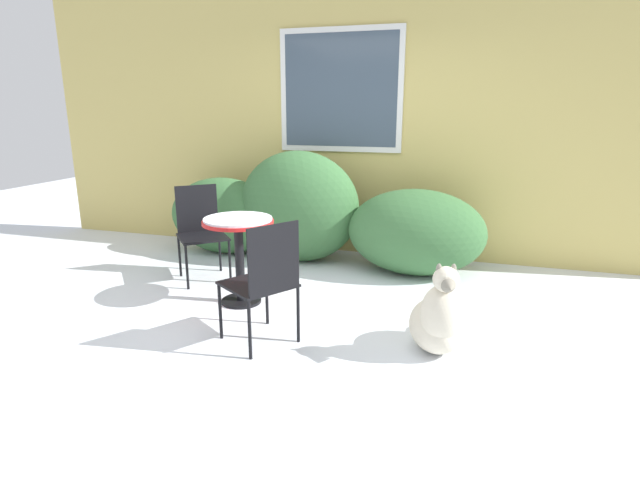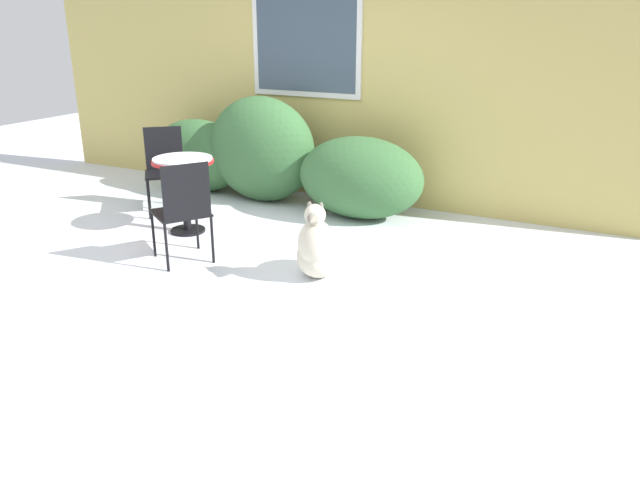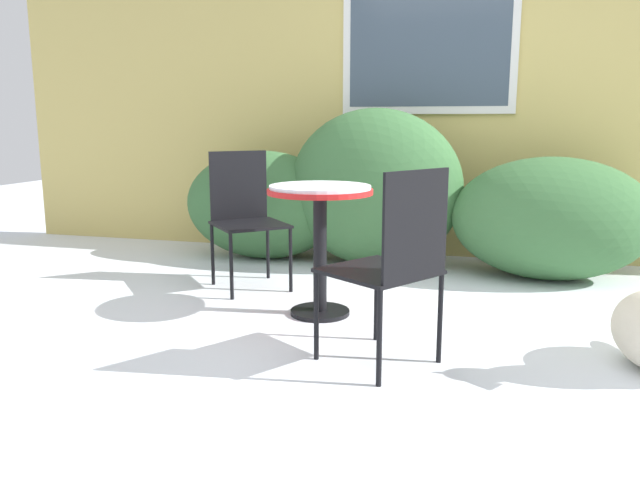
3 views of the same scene
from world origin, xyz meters
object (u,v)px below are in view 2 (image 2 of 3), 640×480
object	(u,v)px
patio_chair_near_table	(165,166)
patio_chair_far_side	(183,208)
patio_table	(184,175)
dog	(319,250)

from	to	relation	value
patio_chair_near_table	patio_chair_far_side	bearing A→B (deg)	-86.37
patio_table	patio_chair_near_table	size ratio (longest dim) A/B	0.83
patio_chair_near_table	dog	bearing A→B (deg)	-63.19
patio_chair_near_table	dog	distance (m)	2.57
patio_table	dog	bearing A→B (deg)	-14.67
patio_chair_near_table	dog	size ratio (longest dim) A/B	1.30
patio_table	patio_chair_near_table	world-z (taller)	patio_chair_near_table
patio_chair_near_table	dog	xyz separation A→B (m)	(2.38, -0.95, -0.26)
patio_table	patio_chair_near_table	xyz separation A→B (m)	(-0.66, 0.50, -0.08)
patio_chair_near_table	dog	world-z (taller)	patio_chair_near_table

